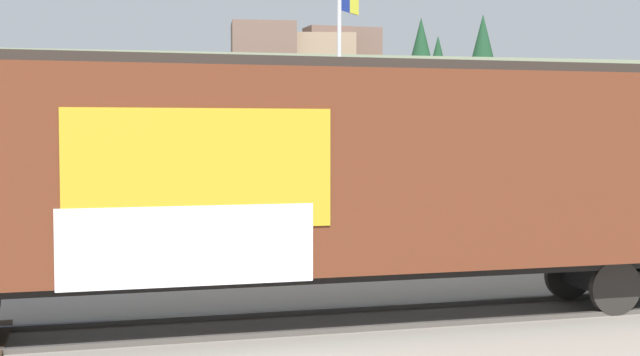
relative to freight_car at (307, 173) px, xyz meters
name	(u,v)px	position (x,y,z in m)	size (l,w,h in m)	color
ground_plane	(316,323)	(0.15, 0.00, -2.39)	(260.00, 260.00, 0.00)	gray
track	(244,325)	(-1.00, -0.05, -2.35)	(60.00, 4.72, 0.08)	#4C4742
freight_car	(307,173)	(0.00, 0.00, 0.00)	(16.80, 3.67, 4.20)	#5B2B19
flagpole	(343,73)	(3.32, 11.01, 2.30)	(0.94, 1.18, 7.42)	silver
hillside	(155,113)	(0.27, 76.68, 2.42)	(111.79, 34.25, 14.12)	slate
parked_car_silver	(307,228)	(1.24, 5.99, -1.54)	(4.48, 2.27, 1.74)	#B7BABF
parked_car_black	(561,220)	(7.47, 5.90, -1.48)	(4.82, 2.34, 1.83)	black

